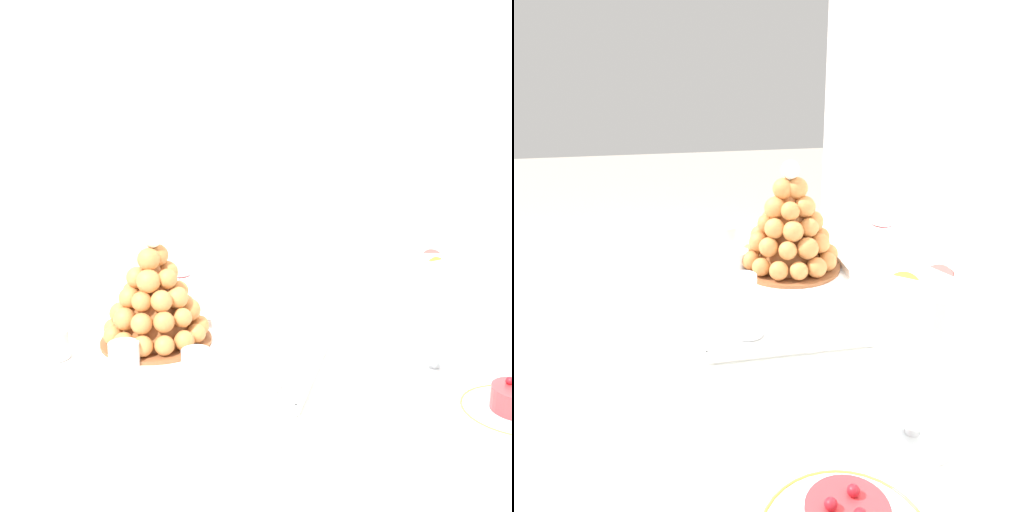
# 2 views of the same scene
# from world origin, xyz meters

# --- Properties ---
(backdrop_wall) EXTENTS (4.80, 0.10, 2.50)m
(backdrop_wall) POSITION_xyz_m (0.00, 0.83, 1.25)
(backdrop_wall) COLOR silver
(backdrop_wall) RESTS_ON ground_plane
(buffet_table) EXTENTS (1.27, 0.99, 0.78)m
(buffet_table) POSITION_xyz_m (0.00, 0.00, 0.68)
(buffet_table) COLOR brown
(buffet_table) RESTS_ON ground_plane
(serving_tray) EXTENTS (0.60, 0.35, 0.02)m
(serving_tray) POSITION_xyz_m (-0.17, -0.01, 0.79)
(serving_tray) COLOR white
(serving_tray) RESTS_ON buffet_table
(croquembouche) EXTENTS (0.24, 0.24, 0.25)m
(croquembouche) POSITION_xyz_m (-0.23, 0.04, 0.88)
(croquembouche) COLOR brown
(croquembouche) RESTS_ON serving_tray
(dessert_cup_left) EXTENTS (0.06, 0.06, 0.06)m
(dessert_cup_left) POSITION_xyz_m (-0.39, -0.08, 0.82)
(dessert_cup_left) COLOR silver
(dessert_cup_left) RESTS_ON serving_tray
(dessert_cup_mid_left) EXTENTS (0.06, 0.06, 0.05)m
(dessert_cup_mid_left) POSITION_xyz_m (-0.24, -0.08, 0.81)
(dessert_cup_mid_left) COLOR silver
(dessert_cup_mid_left) RESTS_ON serving_tray
(dessert_cup_centre) EXTENTS (0.06, 0.06, 0.05)m
(dessert_cup_centre) POSITION_xyz_m (-0.09, -0.09, 0.81)
(dessert_cup_centre) COLOR silver
(dessert_cup_centre) RESTS_ON serving_tray
(dessert_cup_mid_right) EXTENTS (0.06, 0.06, 0.05)m
(dessert_cup_mid_right) POSITION_xyz_m (0.05, -0.10, 0.82)
(dessert_cup_mid_right) COLOR silver
(dessert_cup_mid_right) RESTS_ON serving_tray
(macaron_goblet) EXTENTS (0.12, 0.12, 0.24)m
(macaron_goblet) POSITION_xyz_m (0.35, 0.08, 0.92)
(macaron_goblet) COLOR white
(macaron_goblet) RESTS_ON buffet_table
(wine_glass) EXTENTS (0.07, 0.07, 0.14)m
(wine_glass) POSITION_xyz_m (-0.27, 0.28, 0.89)
(wine_glass) COLOR silver
(wine_glass) RESTS_ON buffet_table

